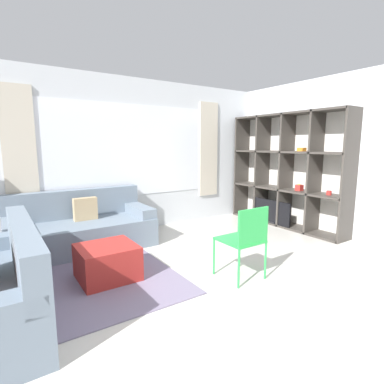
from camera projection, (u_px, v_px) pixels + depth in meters
The scene contains 8 objects.
ground_plane at pixel (249, 299), 3.04m from camera, with size 16.00×16.00×0.00m, color beige.
wall_back at pixel (130, 156), 5.30m from camera, with size 6.78×0.11×2.70m.
wall_right at pixel (303, 155), 5.61m from camera, with size 0.07×4.18×2.70m, color silver.
area_rug at pixel (68, 280), 3.46m from camera, with size 2.29×2.30×0.01m, color slate.
shelving_unit at pixel (287, 172), 5.69m from camera, with size 0.43×2.46×2.12m.
couch_main at pixel (82, 229), 4.50m from camera, with size 2.03×0.94×0.85m.
ottoman at pixel (107, 262), 3.47m from camera, with size 0.64×0.61×0.40m.
folding_chair at pixel (245, 236), 3.41m from camera, with size 0.44×0.46×0.86m.
Camera 1 is at (-2.06, -2.03, 1.55)m, focal length 28.00 mm.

